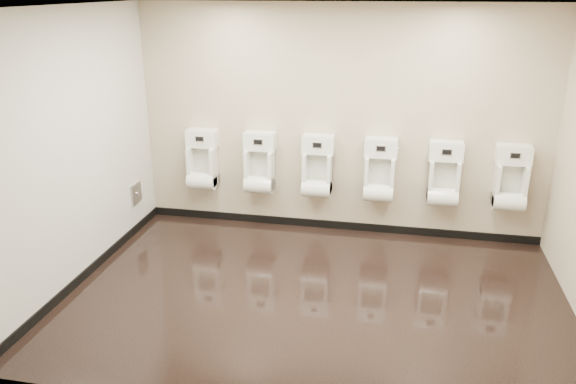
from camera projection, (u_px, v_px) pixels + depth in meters
The scene contains 15 objects.
ground at pixel (315, 297), 5.69m from camera, with size 5.00×3.50×0.00m, color black.
ceiling at pixel (321, 6), 4.72m from camera, with size 5.00×3.50×0.00m, color white.
back_wall at pixel (339, 123), 6.82m from camera, with size 5.00×0.02×2.80m, color #B7A98E.
front_wall at pixel (277, 245), 3.60m from camera, with size 5.00×0.02×2.80m, color #B7A98E.
left_wall at pixel (73, 150), 5.67m from camera, with size 0.02×3.50×2.80m, color #B7A98E.
tile_overlay_left at pixel (74, 150), 5.67m from camera, with size 0.01×3.50×2.80m, color silver.
skirting_back at pixel (336, 225), 7.27m from camera, with size 5.00×0.02×0.10m, color black.
skirting_left at pixel (90, 269), 6.13m from camera, with size 0.02×3.50×0.10m, color black.
access_panel at pixel (136, 193), 7.08m from camera, with size 0.04×0.25×0.25m.
urinal_0 at pixel (202, 164), 7.22m from camera, with size 0.40×0.30×0.75m.
urinal_1 at pixel (260, 167), 7.08m from camera, with size 0.40×0.30×0.75m.
urinal_2 at pixel (317, 171), 6.94m from camera, with size 0.40×0.30×0.75m.
urinal_3 at pixel (379, 175), 6.80m from camera, with size 0.40×0.30×0.75m.
urinal_4 at pixel (444, 179), 6.66m from camera, with size 0.40×0.30×0.75m.
urinal_5 at pixel (510, 183), 6.52m from camera, with size 0.40×0.30×0.75m.
Camera 1 is at (0.71, -4.93, 2.97)m, focal length 35.00 mm.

